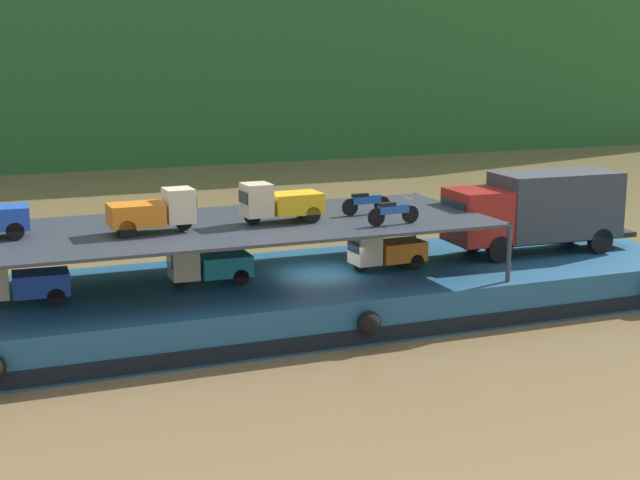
{
  "coord_description": "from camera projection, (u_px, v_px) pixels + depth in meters",
  "views": [
    {
      "loc": [
        -11.78,
        -29.5,
        9.4
      ],
      "look_at": [
        -0.01,
        0.0,
        2.7
      ],
      "focal_mm": 52.14,
      "sensor_mm": 36.0,
      "label": 1
    }
  ],
  "objects": [
    {
      "name": "ground_plane",
      "position": [
        320.0,
        314.0,
        33.03
      ],
      "size": [
        400.0,
        400.0,
        0.0
      ],
      "primitive_type": "plane",
      "color": "brown"
    },
    {
      "name": "cargo_barge",
      "position": [
        320.0,
        294.0,
        32.85
      ],
      "size": [
        27.97,
        8.44,
        1.5
      ],
      "color": "navy",
      "rests_on": "ground"
    },
    {
      "name": "covered_lorry",
      "position": [
        537.0,
        209.0,
        35.64
      ],
      "size": [
        7.9,
        2.47,
        3.1
      ],
      "color": "maroon",
      "rests_on": "cargo_barge"
    },
    {
      "name": "cargo_rack",
      "position": [
        214.0,
        227.0,
        30.94
      ],
      "size": [
        18.77,
        7.03,
        2.0
      ],
      "color": "#2D333D",
      "rests_on": "cargo_barge"
    },
    {
      "name": "mini_truck_lower_stern",
      "position": [
        22.0,
        282.0,
        28.7
      ],
      "size": [
        2.79,
        1.28,
        1.38
      ],
      "color": "#1E47B7",
      "rests_on": "cargo_barge"
    },
    {
      "name": "mini_truck_lower_aft",
      "position": [
        208.0,
        264.0,
        31.05
      ],
      "size": [
        2.75,
        1.22,
        1.38
      ],
      "color": "teal",
      "rests_on": "cargo_barge"
    },
    {
      "name": "mini_truck_lower_mid",
      "position": [
        386.0,
        250.0,
        33.19
      ],
      "size": [
        2.8,
        1.3,
        1.38
      ],
      "color": "orange",
      "rests_on": "cargo_barge"
    },
    {
      "name": "mini_truck_upper_mid",
      "position": [
        153.0,
        211.0,
        29.58
      ],
      "size": [
        2.77,
        1.25,
        1.38
      ],
      "color": "orange",
      "rests_on": "cargo_rack"
    },
    {
      "name": "mini_truck_upper_fore",
      "position": [
        280.0,
        202.0,
        31.29
      ],
      "size": [
        2.77,
        1.26,
        1.38
      ],
      "color": "gold",
      "rests_on": "cargo_rack"
    },
    {
      "name": "motorcycle_upper_port",
      "position": [
        393.0,
        212.0,
        30.94
      ],
      "size": [
        1.9,
        0.55,
        0.87
      ],
      "color": "black",
      "rests_on": "cargo_rack"
    },
    {
      "name": "motorcycle_upper_centre",
      "position": [
        366.0,
        202.0,
        32.84
      ],
      "size": [
        1.9,
        0.55,
        0.87
      ],
      "color": "black",
      "rests_on": "cargo_rack"
    }
  ]
}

